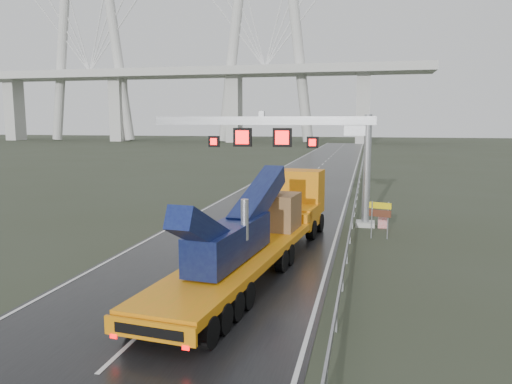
% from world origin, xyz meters
% --- Properties ---
extents(ground, '(400.00, 400.00, 0.00)m').
position_xyz_m(ground, '(0.00, 0.00, 0.00)').
color(ground, '#2F3525').
rests_on(ground, ground).
extents(road, '(11.00, 200.00, 0.02)m').
position_xyz_m(road, '(0.00, 40.00, 0.01)').
color(road, black).
rests_on(road, ground).
extents(guardrail, '(0.20, 140.00, 1.40)m').
position_xyz_m(guardrail, '(6.10, 30.00, 0.70)').
color(guardrail, gray).
rests_on(guardrail, ground).
extents(sign_gantry, '(14.90, 1.20, 7.42)m').
position_xyz_m(sign_gantry, '(2.10, 17.99, 5.61)').
color(sign_gantry, '#BBBAB6').
rests_on(sign_gantry, ground).
extents(heavy_haul_truck, '(4.80, 19.56, 4.55)m').
position_xyz_m(heavy_haul_truck, '(2.23, 9.16, 1.76)').
color(heavy_haul_truck, orange).
rests_on(heavy_haul_truck, ground).
extents(exit_sign_pair, '(1.24, 0.37, 2.18)m').
position_xyz_m(exit_sign_pair, '(7.72, 14.60, 1.52)').
color(exit_sign_pair, gray).
rests_on(exit_sign_pair, ground).
extents(striped_barrier, '(0.61, 0.35, 1.01)m').
position_xyz_m(striped_barrier, '(8.00, 17.65, 0.51)').
color(striped_barrier, red).
rests_on(striped_barrier, ground).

